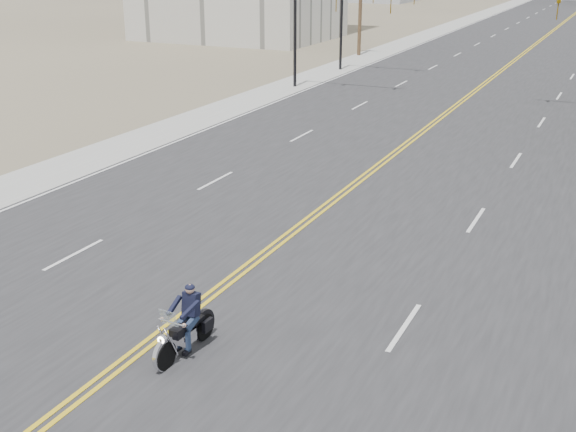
# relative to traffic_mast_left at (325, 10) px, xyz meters

# --- Properties ---
(ground_plane) EXTENTS (400.00, 400.00, 0.00)m
(ground_plane) POSITION_rel_traffic_mast_left_xyz_m (8.98, -32.00, -4.94)
(ground_plane) COLOR #776D56
(ground_plane) RESTS_ON ground
(road) EXTENTS (20.00, 200.00, 0.01)m
(road) POSITION_rel_traffic_mast_left_xyz_m (8.98, 38.00, -4.93)
(road) COLOR #303033
(road) RESTS_ON ground
(sidewalk_left) EXTENTS (3.00, 200.00, 0.01)m
(sidewalk_left) POSITION_rel_traffic_mast_left_xyz_m (-2.52, 38.00, -4.93)
(sidewalk_left) COLOR #A5A5A0
(sidewalk_left) RESTS_ON ground
(traffic_mast_left) EXTENTS (7.10, 0.26, 7.00)m
(traffic_mast_left) POSITION_rel_traffic_mast_left_xyz_m (0.00, 0.00, 0.00)
(traffic_mast_left) COLOR black
(traffic_mast_left) RESTS_ON ground
(traffic_mast_far) EXTENTS (6.10, 0.26, 7.00)m
(traffic_mast_far) POSITION_rel_traffic_mast_left_xyz_m (-0.33, 8.00, -0.06)
(traffic_mast_far) COLOR black
(traffic_mast_far) RESTS_ON ground
(motorcyclist) EXTENTS (0.96, 2.05, 1.57)m
(motorcyclist) POSITION_rel_traffic_mast_left_xyz_m (9.95, -31.20, -4.15)
(motorcyclist) COLOR black
(motorcyclist) RESTS_ON ground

